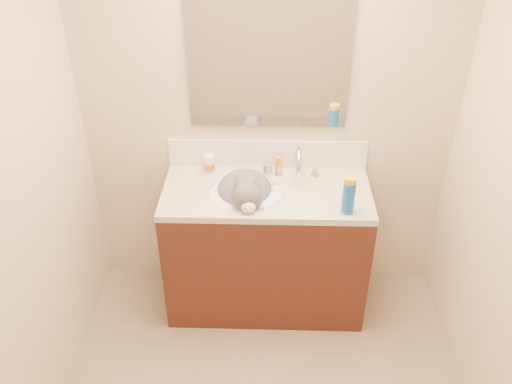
# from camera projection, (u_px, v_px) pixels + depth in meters

# --- Properties ---
(room_shell) EXTENTS (2.24, 2.54, 2.52)m
(room_shell) POSITION_uv_depth(u_px,v_px,m) (265.00, 195.00, 1.95)
(room_shell) COLOR beige
(room_shell) RESTS_ON ground
(vanity_cabinet) EXTENTS (1.20, 0.55, 0.82)m
(vanity_cabinet) POSITION_uv_depth(u_px,v_px,m) (266.00, 250.00, 3.36)
(vanity_cabinet) COLOR #431B12
(vanity_cabinet) RESTS_ON ground
(counter_slab) EXTENTS (1.20, 0.55, 0.04)m
(counter_slab) POSITION_uv_depth(u_px,v_px,m) (267.00, 193.00, 3.12)
(counter_slab) COLOR beige
(counter_slab) RESTS_ON vanity_cabinet
(basin) EXTENTS (0.45, 0.36, 0.14)m
(basin) POSITION_uv_depth(u_px,v_px,m) (246.00, 203.00, 3.13)
(basin) COLOR white
(basin) RESTS_ON vanity_cabinet
(faucet) EXTENTS (0.28, 0.20, 0.21)m
(faucet) POSITION_uv_depth(u_px,v_px,m) (298.00, 166.00, 3.17)
(faucet) COLOR silver
(faucet) RESTS_ON counter_slab
(cat) EXTENTS (0.42, 0.48, 0.35)m
(cat) POSITION_uv_depth(u_px,v_px,m) (245.00, 194.00, 3.11)
(cat) COLOR #545154
(cat) RESTS_ON basin
(backsplash) EXTENTS (1.20, 0.02, 0.18)m
(backsplash) POSITION_uv_depth(u_px,v_px,m) (267.00, 154.00, 3.28)
(backsplash) COLOR white
(backsplash) RESTS_ON counter_slab
(mirror) EXTENTS (0.90, 0.02, 0.80)m
(mirror) POSITION_uv_depth(u_px,v_px,m) (269.00, 60.00, 2.95)
(mirror) COLOR white
(mirror) RESTS_ON room_shell
(pill_bottle) EXTENTS (0.08, 0.08, 0.12)m
(pill_bottle) POSITION_uv_depth(u_px,v_px,m) (209.00, 164.00, 3.24)
(pill_bottle) COLOR white
(pill_bottle) RESTS_ON counter_slab
(pill_label) EXTENTS (0.08, 0.08, 0.04)m
(pill_label) POSITION_uv_depth(u_px,v_px,m) (209.00, 166.00, 3.25)
(pill_label) COLOR #CA5E21
(pill_label) RESTS_ON pill_bottle
(silver_jar) EXTENTS (0.07, 0.07, 0.06)m
(silver_jar) POSITION_uv_depth(u_px,v_px,m) (267.00, 169.00, 3.25)
(silver_jar) COLOR #B7B7BC
(silver_jar) RESTS_ON counter_slab
(amber_bottle) EXTENTS (0.04, 0.04, 0.09)m
(amber_bottle) POSITION_uv_depth(u_px,v_px,m) (278.00, 164.00, 3.27)
(amber_bottle) COLOR orange
(amber_bottle) RESTS_ON counter_slab
(toothbrush) EXTENTS (0.02, 0.14, 0.01)m
(toothbrush) POSITION_uv_depth(u_px,v_px,m) (274.00, 184.00, 3.16)
(toothbrush) COLOR white
(toothbrush) RESTS_ON counter_slab
(toothbrush_head) EXTENTS (0.02, 0.03, 0.02)m
(toothbrush_head) POSITION_uv_depth(u_px,v_px,m) (274.00, 183.00, 3.16)
(toothbrush_head) COLOR #5F87CA
(toothbrush_head) RESTS_ON counter_slab
(spray_can) EXTENTS (0.08, 0.08, 0.19)m
(spray_can) POSITION_uv_depth(u_px,v_px,m) (348.00, 197.00, 2.89)
(spray_can) COLOR blue
(spray_can) RESTS_ON counter_slab
(spray_cap) EXTENTS (0.07, 0.07, 0.04)m
(spray_cap) POSITION_uv_depth(u_px,v_px,m) (350.00, 181.00, 2.83)
(spray_cap) COLOR yellow
(spray_cap) RESTS_ON spray_can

